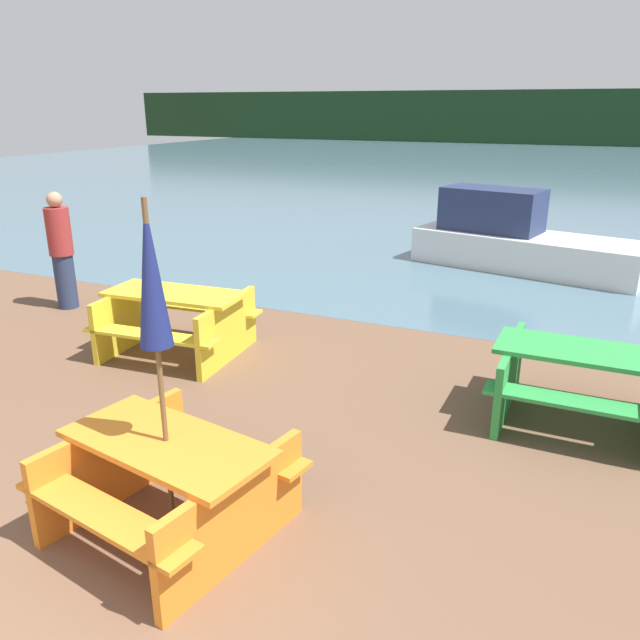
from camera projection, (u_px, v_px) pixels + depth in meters
water at (553, 168)px, 30.14m from camera, size 60.00×50.00×0.00m
far_treeline at (580, 117)px, 46.72m from camera, size 80.00×1.60×4.00m
picnic_table_orange at (169, 476)px, 4.37m from camera, size 1.72×1.62×0.72m
picnic_table_yellow at (176, 317)px, 7.56m from camera, size 1.76×1.50×0.78m
picnic_table_green at (581, 379)px, 5.88m from camera, size 1.59×1.39×0.75m
umbrella_navy at (151, 281)px, 3.90m from camera, size 0.22×0.22×2.38m
boat at (517, 240)px, 11.59m from camera, size 4.27×2.19×1.43m
person at (61, 251)px, 9.15m from camera, size 0.35×0.35×1.73m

